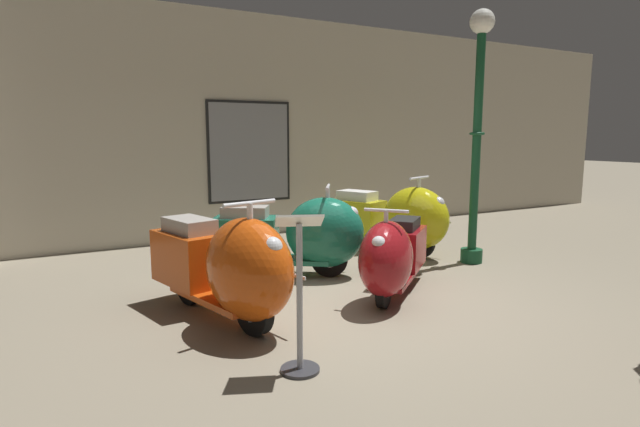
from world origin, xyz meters
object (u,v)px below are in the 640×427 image
object	(u,v)px
scooter_0	(229,267)
lamppost	(478,122)
scooter_3	(397,219)
info_stanchion	(300,307)
scooter_2	(392,256)
scooter_1	(301,235)

from	to	relation	value
scooter_0	lamppost	bearing A→B (deg)	85.08
scooter_3	info_stanchion	xyz separation A→B (m)	(-2.77, -2.55, -0.03)
scooter_2	lamppost	bearing A→B (deg)	160.96
scooter_2	info_stanchion	xyz separation A→B (m)	(-1.54, -1.01, 0.04)
scooter_0	scooter_3	xyz separation A→B (m)	(2.90, 1.42, -0.01)
scooter_3	scooter_0	bearing A→B (deg)	-86.60
scooter_2	info_stanchion	bearing A→B (deg)	-6.90
info_stanchion	lamppost	bearing A→B (deg)	26.99
scooter_1	scooter_3	world-z (taller)	scooter_3
scooter_1	scooter_2	distance (m)	1.27
scooter_0	scooter_1	bearing A→B (deg)	116.68
scooter_3	info_stanchion	distance (m)	3.76
scooter_1	lamppost	xyz separation A→B (m)	(2.27, -0.49, 1.34)
scooter_3	info_stanchion	world-z (taller)	info_stanchion
scooter_2	info_stanchion	world-z (taller)	info_stanchion
scooter_2	scooter_3	bearing A→B (deg)	-168.64
scooter_3	lamppost	size ratio (longest dim) A/B	0.59
scooter_0	lamppost	size ratio (longest dim) A/B	0.60
scooter_3	info_stanchion	size ratio (longest dim) A/B	1.65
scooter_0	scooter_3	distance (m)	3.23
scooter_0	scooter_1	xyz separation A→B (m)	(1.23, 1.08, -0.02)
scooter_3	lamppost	bearing A→B (deg)	13.18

